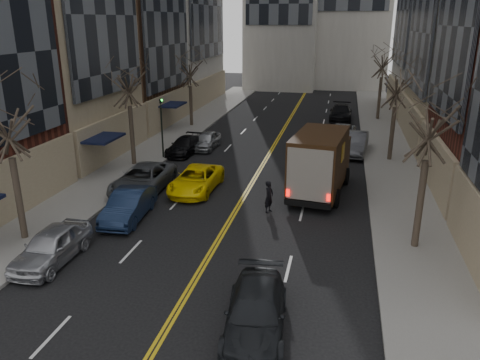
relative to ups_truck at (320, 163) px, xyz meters
The scene contains 21 objects.
sidewalk_left 16.57m from the ups_truck, 143.29° to the left, with size 4.00×66.00×0.15m, color slate.
sidewalk_right 11.10m from the ups_truck, 64.00° to the left, with size 4.00×66.00×0.15m, color slate.
tree_lf_near 16.49m from the ups_truck, 144.84° to the right, with size 3.20×3.20×8.41m.
tree_lf_mid 14.12m from the ups_truck, 167.67° to the left, with size 3.20×3.20×8.91m.
tree_lf_far 20.91m from the ups_truck, 129.37° to the left, with size 3.20×3.20×8.12m.
tree_rt_near 8.94m from the ups_truck, 53.24° to the right, with size 3.20×3.20×8.71m.
tree_rt_mid 10.05m from the ups_truck, 59.61° to the left, with size 3.20×3.20×8.32m.
tree_rt_far 23.80m from the ups_truck, 78.61° to the left, with size 3.20×3.20×9.11m.
traffic_signal 12.60m from the ups_truck, 157.35° to the left, with size 0.29×0.26×4.70m.
ups_truck is the anchor object (origin of this frame).
observer_sedan 13.56m from the ups_truck, 95.45° to the right, with size 2.42×4.97×1.39m.
taxi 7.38m from the ups_truck, behind, with size 2.33×5.05×1.40m, color yellow.
pedestrian 4.31m from the ups_truck, 125.68° to the right, with size 0.63×0.41×1.73m, color black.
parked_lf_a 15.05m from the ups_truck, 134.39° to the right, with size 1.76×4.38×1.49m, color #B4B6BC.
parked_lf_b 11.05m from the ups_truck, 147.81° to the right, with size 1.59×4.55×1.50m, color #121F3A.
parked_lf_c 10.48m from the ups_truck, 169.46° to the right, with size 2.57×5.57×1.55m, color #4A4E52.
parked_lf_d 12.43m from the ups_truck, 148.12° to the left, with size 1.78×4.37×1.27m, color black.
parked_lf_e 12.54m from the ups_truck, 138.17° to the left, with size 1.58×3.94×1.34m, color #A1A4A8.
parked_rt_a 9.56m from the ups_truck, 77.23° to the left, with size 1.75×5.03×1.66m, color #43454A.
parked_rt_b 13.28m from the ups_truck, 85.47° to the left, with size 2.22×4.82×1.34m, color #A8ABB0.
parked_rt_c 21.95m from the ups_truck, 87.65° to the left, with size 2.16×5.31×1.54m, color black.
Camera 1 is at (5.21, -9.08, 9.74)m, focal length 35.00 mm.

